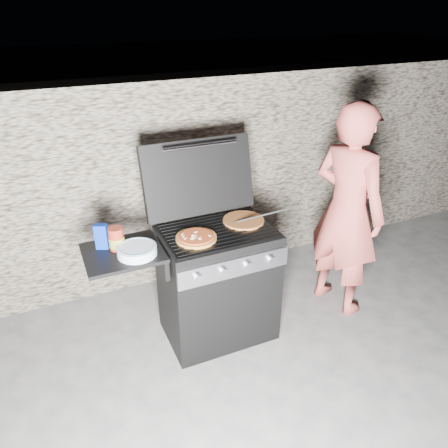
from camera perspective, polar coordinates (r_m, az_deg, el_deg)
name	(u,v)px	position (r m, az deg, el deg)	size (l,w,h in m)	color
ground	(218,330)	(3.59, -0.75, -13.72)	(50.00, 50.00, 0.00)	#444444
stone_wall	(172,181)	(3.97, -6.85, 5.64)	(8.00, 0.35, 1.80)	gray
gas_grill	(187,292)	(3.24, -4.92, -8.79)	(1.34, 0.79, 0.91)	black
pizza_topped	(196,237)	(2.95, -3.66, -1.73)	(0.28, 0.28, 0.03)	#AE7148
pizza_plain	(243,220)	(3.19, 2.56, 0.49)	(0.30, 0.30, 0.02)	#AD6236
sauce_jar	(116,238)	(2.91, -13.89, -1.85)	(0.10, 0.10, 0.15)	maroon
blue_carton	(101,237)	(2.94, -15.72, -1.59)	(0.08, 0.05, 0.17)	navy
plate_stack	(137,251)	(2.84, -11.30, -3.42)	(0.25, 0.25, 0.06)	silver
person	(347,212)	(3.56, 15.74, 1.58)	(0.63, 0.42, 1.74)	#B14942
tongs	(260,215)	(3.17, 4.72, 1.17)	(0.01, 0.01, 0.52)	black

